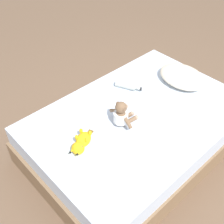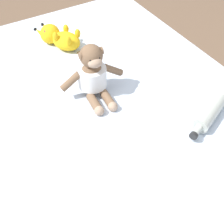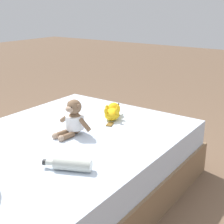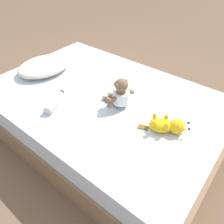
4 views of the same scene
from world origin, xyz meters
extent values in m
plane|color=brown|center=(0.00, 0.00, 0.00)|extent=(16.00, 16.00, 0.00)
cube|color=#846647|center=(0.00, 0.00, 0.12)|extent=(1.32, 1.94, 0.24)
cube|color=silver|center=(0.00, 0.00, 0.33)|extent=(1.28, 1.88, 0.18)
ellipsoid|color=brown|center=(-0.02, -0.20, 0.49)|extent=(0.12, 0.11, 0.15)
cylinder|color=white|center=(-0.02, -0.20, 0.50)|extent=(0.13, 0.13, 0.09)
sphere|color=brown|center=(-0.02, -0.20, 0.60)|extent=(0.10, 0.10, 0.10)
ellipsoid|color=tan|center=(-0.02, -0.16, 0.60)|extent=(0.06, 0.05, 0.04)
sphere|color=black|center=(-0.04, -0.16, 0.61)|extent=(0.01, 0.01, 0.01)
sphere|color=black|center=(0.00, -0.17, 0.61)|extent=(0.01, 0.01, 0.01)
cylinder|color=brown|center=(-0.07, -0.20, 0.62)|extent=(0.01, 0.03, 0.03)
cylinder|color=brown|center=(0.02, -0.21, 0.62)|extent=(0.01, 0.03, 0.03)
cylinder|color=brown|center=(-0.12, -0.19, 0.50)|extent=(0.10, 0.04, 0.08)
cylinder|color=brown|center=(0.07, -0.21, 0.50)|extent=(0.10, 0.04, 0.08)
cylinder|color=brown|center=(-0.04, -0.10, 0.44)|extent=(0.05, 0.10, 0.04)
cylinder|color=brown|center=(0.02, -0.11, 0.44)|extent=(0.05, 0.10, 0.04)
sphere|color=tan|center=(-0.04, -0.05, 0.44)|extent=(0.04, 0.04, 0.04)
sphere|color=tan|center=(0.02, -0.06, 0.44)|extent=(0.04, 0.04, 0.04)
ellipsoid|color=yellow|center=(-0.07, -0.56, 0.46)|extent=(0.17, 0.18, 0.08)
sphere|color=yellow|center=(-0.02, -0.65, 0.47)|extent=(0.10, 0.10, 0.10)
cone|color=yellow|center=(0.03, -0.68, 0.48)|extent=(0.06, 0.07, 0.05)
sphere|color=black|center=(0.04, -0.70, 0.49)|extent=(0.02, 0.02, 0.02)
cone|color=yellow|center=(-0.02, -0.70, 0.48)|extent=(0.06, 0.07, 0.05)
sphere|color=black|center=(-0.01, -0.73, 0.49)|extent=(0.02, 0.02, 0.02)
sphere|color=red|center=(0.01, -0.64, 0.50)|extent=(0.02, 0.02, 0.02)
sphere|color=red|center=(-0.05, -0.66, 0.50)|extent=(0.02, 0.02, 0.02)
ellipsoid|color=yellow|center=(-0.02, -0.57, 0.50)|extent=(0.04, 0.04, 0.05)
ellipsoid|color=yellow|center=(-0.09, -0.61, 0.50)|extent=(0.04, 0.04, 0.05)
ellipsoid|color=yellow|center=(-0.05, -0.50, 0.50)|extent=(0.04, 0.04, 0.05)
ellipsoid|color=yellow|center=(-0.12, -0.54, 0.50)|extent=(0.04, 0.04, 0.05)
cube|color=brown|center=(-0.12, -0.46, 0.42)|extent=(0.06, 0.08, 0.01)
cylinder|color=#B7BCB2|center=(-0.35, 0.18, 0.45)|extent=(0.21, 0.14, 0.06)
cylinder|color=#B7BCB2|center=(-0.23, 0.24, 0.45)|extent=(0.05, 0.04, 0.03)
cylinder|color=black|center=(-0.21, 0.25, 0.45)|extent=(0.03, 0.03, 0.03)
camera|label=1|loc=(1.19, -1.43, 2.11)|focal=46.02mm
camera|label=2|loc=(0.50, 0.84, 1.42)|focal=56.13mm
camera|label=3|loc=(-1.37, 1.28, 1.24)|focal=51.83mm
camera|label=4|loc=(-1.07, -0.96, 1.44)|focal=34.86mm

